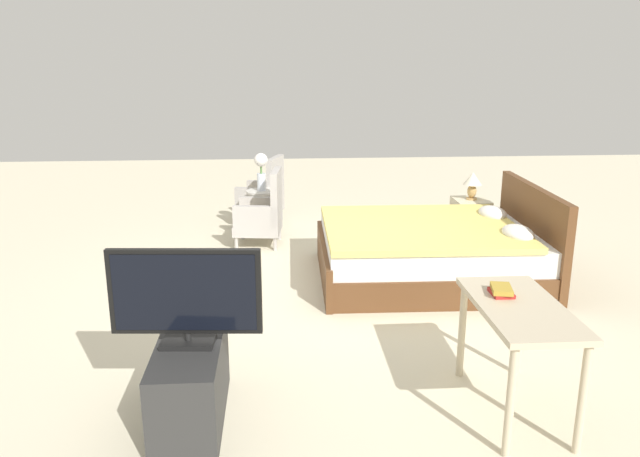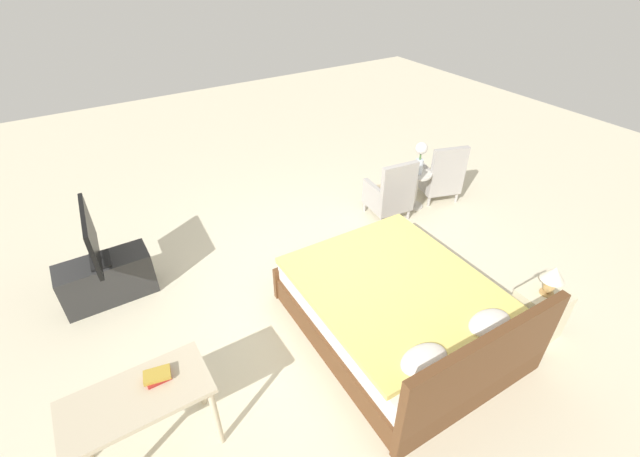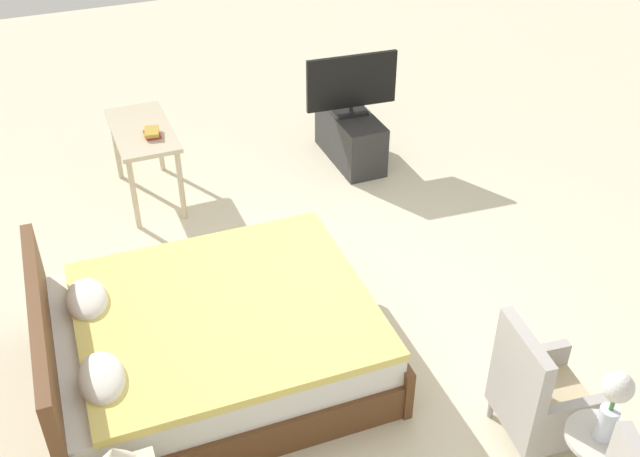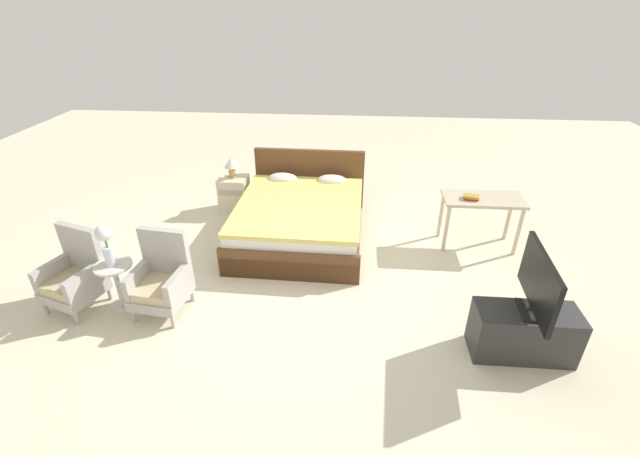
{
  "view_description": "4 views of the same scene",
  "coord_description": "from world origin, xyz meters",
  "views": [
    {
      "loc": [
        5.73,
        -0.49,
        2.24
      ],
      "look_at": [
        0.36,
        -0.11,
        0.73
      ],
      "focal_mm": 35.0,
      "sensor_mm": 36.0,
      "label": 1
    },
    {
      "loc": [
        2.07,
        3.24,
        3.46
      ],
      "look_at": [
        -0.01,
        -0.09,
        0.7
      ],
      "focal_mm": 24.0,
      "sensor_mm": 36.0,
      "label": 2
    },
    {
      "loc": [
        -4.0,
        1.78,
        3.88
      ],
      "look_at": [
        0.34,
        0.03,
        0.6
      ],
      "focal_mm": 42.0,
      "sensor_mm": 36.0,
      "label": 3
    },
    {
      "loc": [
        0.48,
        -4.31,
        3.15
      ],
      "look_at": [
        0.11,
        0.28,
        0.57
      ],
      "focal_mm": 24.0,
      "sensor_mm": 36.0,
      "label": 4
    }
  ],
  "objects": [
    {
      "name": "tv_flatscreen",
      "position": [
        2.19,
        -1.05,
        0.84
      ],
      "size": [
        0.22,
        0.92,
        0.61
      ],
      "color": "black",
      "rests_on": "tv_stand"
    },
    {
      "name": "vanity_desk",
      "position": [
        2.23,
        1.01,
        0.62
      ],
      "size": [
        1.04,
        0.52,
        0.73
      ],
      "color": "beige",
      "rests_on": "ground_plane"
    },
    {
      "name": "book_stack",
      "position": [
        2.05,
        0.95,
        0.76
      ],
      "size": [
        0.21,
        0.16,
        0.06
      ],
      "color": "#AD2823",
      "rests_on": "vanity_desk"
    },
    {
      "name": "table_lamp",
      "position": [
        -1.41,
        1.84,
        0.77
      ],
      "size": [
        0.22,
        0.22,
        0.33
      ],
      "color": "tan",
      "rests_on": "nightstand"
    },
    {
      "name": "ground_plane",
      "position": [
        0.0,
        0.0,
        0.0
      ],
      "size": [
        16.0,
        16.0,
        0.0
      ],
      "primitive_type": "plane",
      "color": "beige"
    },
    {
      "name": "flower_vase",
      "position": [
        -2.06,
        -0.68,
        0.86
      ],
      "size": [
        0.17,
        0.17,
        0.48
      ],
      "color": "silver",
      "rests_on": "side_table"
    },
    {
      "name": "nightstand",
      "position": [
        -1.41,
        1.83,
        0.28
      ],
      "size": [
        0.44,
        0.41,
        0.56
      ],
      "color": "beige",
      "rests_on": "ground_plane"
    },
    {
      "name": "side_table",
      "position": [
        -2.06,
        -0.68,
        0.36
      ],
      "size": [
        0.4,
        0.4,
        0.56
      ],
      "color": "beige",
      "rests_on": "ground_plane"
    },
    {
      "name": "armchair_by_window_left",
      "position": [
        -2.54,
        -0.67,
        0.37
      ],
      "size": [
        0.68,
        0.68,
        0.92
      ],
      "color": "#ADA8A3",
      "rests_on": "ground_plane"
    },
    {
      "name": "tv_stand",
      "position": [
        2.19,
        -1.05,
        0.26
      ],
      "size": [
        0.96,
        0.4,
        0.52
      ],
      "color": "#2D2D2D",
      "rests_on": "ground_plane"
    },
    {
      "name": "bed",
      "position": [
        -0.23,
        1.09,
        0.3
      ],
      "size": [
        1.8,
        2.23,
        0.96
      ],
      "color": "brown",
      "rests_on": "ground_plane"
    },
    {
      "name": "armchair_by_window_right",
      "position": [
        -1.55,
        -0.67,
        0.37
      ],
      "size": [
        0.6,
        0.6,
        0.92
      ],
      "color": "#ADA8A3",
      "rests_on": "ground_plane"
    }
  ]
}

